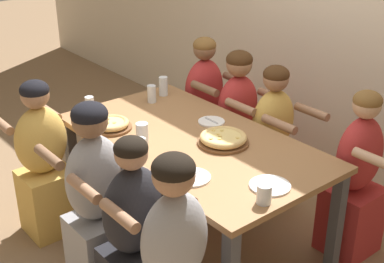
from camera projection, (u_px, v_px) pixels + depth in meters
ground_plane at (192, 236)px, 3.80m from camera, size 18.00×18.00×0.00m
dining_table at (192, 150)px, 3.51m from camera, size 1.83×1.02×0.77m
pizza_board_main at (111, 125)px, 3.60m from camera, size 0.28×0.28×0.06m
pizza_board_second at (223, 139)px, 3.39m from camera, size 0.33×0.33×0.06m
empty_plate_a at (191, 177)px, 3.00m from camera, size 0.22×0.22×0.02m
empty_plate_b at (270, 186)px, 2.92m from camera, size 0.23×0.23×0.02m
empty_plate_c at (211, 122)px, 3.70m from camera, size 0.19×0.19×0.02m
drinking_glass_a at (90, 105)px, 3.88m from camera, size 0.06×0.06×0.11m
drinking_glass_b at (141, 148)px, 3.24m from camera, size 0.07×0.07×0.11m
drinking_glass_c at (142, 134)px, 3.40m from camera, size 0.08×0.08×0.13m
drinking_glass_d at (264, 194)px, 2.75m from camera, size 0.08×0.08×0.11m
drinking_glass_e at (163, 87)px, 4.16m from camera, size 0.07×0.07×0.15m
drinking_glass_f at (152, 95)px, 4.03m from camera, size 0.07×0.07×0.13m
diner_near_midright at (136, 243)px, 2.87m from camera, size 0.51×0.40×1.15m
diner_near_center at (97, 205)px, 3.14m from camera, size 0.51×0.40×1.21m
diner_far_center at (272, 145)px, 3.97m from camera, size 0.51×0.40×1.12m
diner_near_left at (44, 166)px, 3.66m from camera, size 0.51×0.40×1.14m
diner_far_right at (356, 183)px, 3.45m from camera, size 0.51×0.40×1.15m
diner_far_midleft at (237, 126)px, 4.22m from camera, size 0.51×0.40×1.15m
diner_far_left at (204, 111)px, 4.50m from camera, size 0.51×0.40×1.17m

